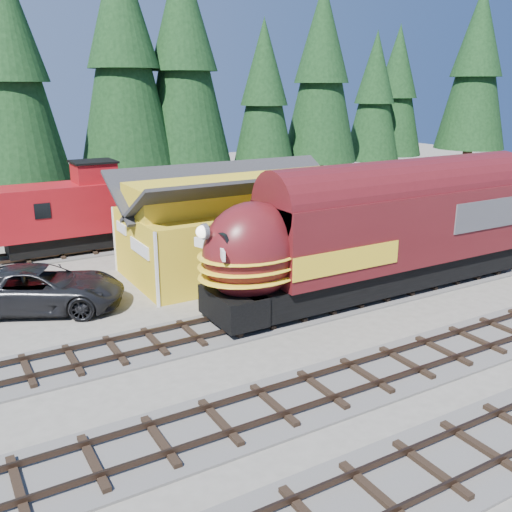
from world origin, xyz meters
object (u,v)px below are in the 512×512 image
locomotive (369,239)px  caboose (82,211)px  depot (244,213)px  pickup_truck_a (41,288)px

locomotive → caboose: 16.79m
depot → locomotive: (2.75, -6.50, -0.25)m
locomotive → pickup_truck_a: size_ratio=2.46×
locomotive → caboose: (-9.27, 14.00, -0.30)m
locomotive → pickup_truck_a: bearing=156.3°
depot → locomotive: depot is taller
depot → pickup_truck_a: (-10.42, -0.72, -1.99)m
depot → pickup_truck_a: 10.64m
locomotive → caboose: size_ratio=1.86×
pickup_truck_a → locomotive: bearing=-87.5°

